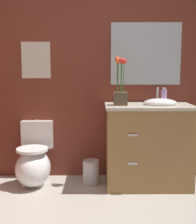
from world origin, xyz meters
TOP-DOWN VIEW (x-y plane):
  - wall_back at (0.20, 1.75)m, footprint 4.01×0.05m
  - toilet at (-0.62, 1.45)m, footprint 0.38×0.59m
  - vanity_cabinet at (0.65, 1.43)m, footprint 0.94×0.56m
  - flower_vase at (0.33, 1.39)m, footprint 0.14×0.14m
  - soap_bottle at (0.83, 1.56)m, footprint 0.07×0.07m
  - trash_bin at (0.02, 1.46)m, footprint 0.18×0.18m
  - wall_poster at (-0.62, 1.72)m, footprint 0.33×0.01m
  - wall_mirror at (0.65, 1.72)m, footprint 0.80×0.01m

SIDE VIEW (x-z plane):
  - trash_bin at x=0.02m, z-range 0.00..0.27m
  - toilet at x=-0.62m, z-range -0.10..0.59m
  - vanity_cabinet at x=0.65m, z-range -0.08..1.00m
  - soap_bottle at x=0.83m, z-range 0.89..1.07m
  - flower_vase at x=0.33m, z-range 0.81..1.32m
  - wall_back at x=0.20m, z-range 0.00..2.50m
  - wall_poster at x=-0.62m, z-range 1.17..1.59m
  - wall_mirror at x=0.65m, z-range 1.10..1.80m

